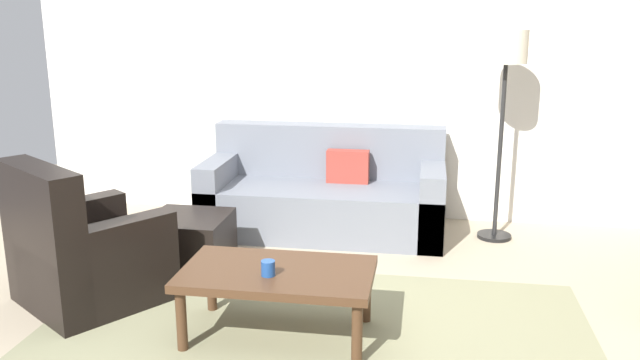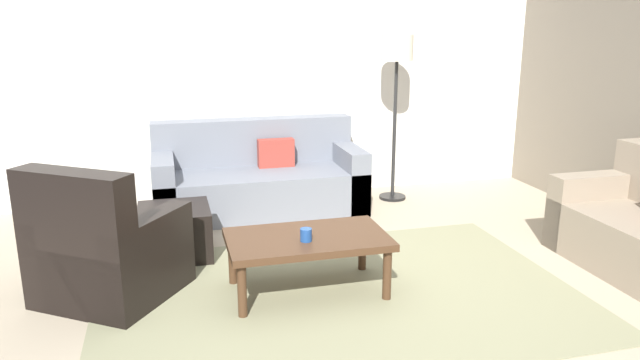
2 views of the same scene
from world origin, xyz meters
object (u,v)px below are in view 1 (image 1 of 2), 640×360
object	(u,v)px
couch_main	(326,195)
armchair_leather	(81,258)
ottoman	(190,242)
lamp_standing	(506,68)
coffee_table	(277,278)
cup	(268,268)

from	to	relation	value
couch_main	armchair_leather	xyz separation A→B (m)	(-1.32, -1.76, 0.01)
ottoman	lamp_standing	xyz separation A→B (m)	(2.28, 1.06, 1.21)
coffee_table	cup	distance (m)	0.14
coffee_table	lamp_standing	xyz separation A→B (m)	(1.41, 1.97, 1.05)
couch_main	coffee_table	size ratio (longest dim) A/B	1.84
couch_main	cup	distance (m)	2.09
cup	lamp_standing	size ratio (longest dim) A/B	0.05
coffee_table	cup	bearing A→B (deg)	-108.69
couch_main	ottoman	bearing A→B (deg)	-128.06
armchair_leather	lamp_standing	xyz separation A→B (m)	(2.76, 1.73, 1.10)
coffee_table	cup	world-z (taller)	cup
armchair_leather	ottoman	xyz separation A→B (m)	(0.48, 0.68, -0.11)
cup	lamp_standing	bearing A→B (deg)	55.03
ottoman	cup	distance (m)	1.33
ottoman	lamp_standing	bearing A→B (deg)	24.84
cup	ottoman	bearing A→B (deg)	130.03
couch_main	cup	xyz separation A→B (m)	(-0.00, -2.08, 0.16)
couch_main	coffee_table	bearing A→B (deg)	-89.16
cup	armchair_leather	bearing A→B (deg)	166.12
armchair_leather	lamp_standing	bearing A→B (deg)	32.15
couch_main	coffee_table	distance (m)	1.99
ottoman	coffee_table	bearing A→B (deg)	-46.20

